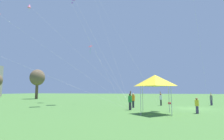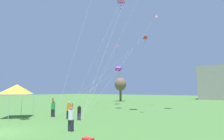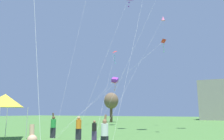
# 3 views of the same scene
# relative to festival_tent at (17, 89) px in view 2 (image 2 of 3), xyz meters

# --- Properties ---
(tree_near_right) EXTENTS (3.25, 3.25, 6.57)m
(tree_near_right) POSITION_rel_festival_tent_xyz_m (-6.70, 31.85, 1.54)
(tree_near_right) COLOR brown
(tree_near_right) RESTS_ON ground
(festival_tent) EXTENTS (2.88, 2.88, 3.67)m
(festival_tent) POSITION_rel_festival_tent_xyz_m (0.00, 0.00, 0.00)
(festival_tent) COLOR #B7B7BC
(festival_tent) RESTS_ON ground
(person_green_shirt) EXTENTS (0.43, 0.43, 2.12)m
(person_green_shirt) POSITION_rel_festival_tent_xyz_m (2.83, 2.82, -2.10)
(person_green_shirt) COLOR #282833
(person_green_shirt) RESTS_ON ground
(person_orange_shirt) EXTENTS (0.44, 0.44, 1.85)m
(person_orange_shirt) POSITION_rel_festival_tent_xyz_m (5.55, 2.80, -2.13)
(person_orange_shirt) COLOR #282833
(person_orange_shirt) RESTS_ON ground
(person_black_shirt) EXTENTS (0.36, 0.36, 1.54)m
(person_black_shirt) POSITION_rel_festival_tent_xyz_m (6.95, 2.97, -2.29)
(person_black_shirt) COLOR #473860
(person_black_shirt) RESTS_ON ground
(person_white_shirt) EXTENTS (0.42, 0.42, 2.05)m
(person_white_shirt) POSITION_rel_festival_tent_xyz_m (9.99, -0.77, -2.13)
(person_white_shirt) COLOR #282833
(person_white_shirt) RESTS_ON ground
(kite_pink_diamond_1) EXTENTS (1.34, 19.33, 17.79)m
(kite_pink_diamond_1) POSITION_rel_festival_tent_xyz_m (8.32, 21.57, 14.20)
(kite_pink_diamond_1) COLOR silver
(kite_pink_diamond_1) RESTS_ON ground
(kite_red_delta_2) EXTENTS (7.07, 17.10, 12.61)m
(kite_red_delta_2) POSITION_rel_festival_tent_xyz_m (0.31, 19.72, 8.97)
(kite_red_delta_2) COLOR silver
(kite_red_delta_2) RESTS_ON ground
(kite_purple_box_4) EXTENTS (4.51, 19.67, 8.40)m
(kite_purple_box_4) POSITION_rel_festival_tent_xyz_m (-0.69, 21.79, 4.59)
(kite_purple_box_4) COLOR silver
(kite_purple_box_4) RESTS_ON ground
(kite_pink_box_7) EXTENTS (2.07, 9.94, 17.54)m
(kite_pink_box_7) POSITION_rel_festival_tent_xyz_m (6.23, 12.14, 13.82)
(kite_pink_box_7) COLOR silver
(kite_pink_box_7) RESTS_ON ground
(kite_red_delta_8) EXTENTS (7.85, 8.81, 10.12)m
(kite_red_delta_8) POSITION_rel_festival_tent_xyz_m (10.70, 10.68, 6.54)
(kite_red_delta_8) COLOR silver
(kite_red_delta_8) RESTS_ON ground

